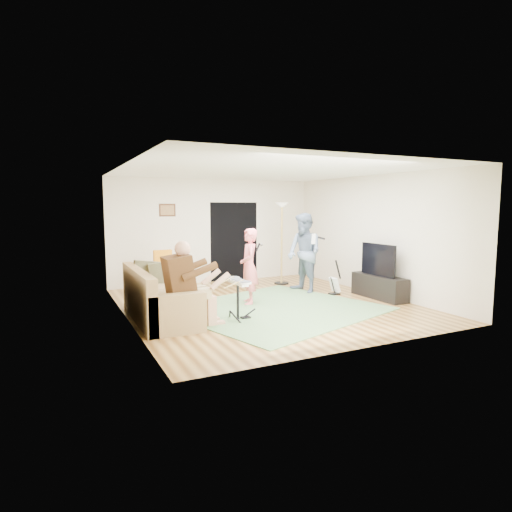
{
  "coord_description": "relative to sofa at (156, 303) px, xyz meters",
  "views": [
    {
      "loc": [
        -3.92,
        -7.61,
        2.0
      ],
      "look_at": [
        -0.09,
        0.3,
        0.97
      ],
      "focal_mm": 30.0,
      "sensor_mm": 36.0,
      "label": 1
    }
  ],
  "objects": [
    {
      "name": "ceiling",
      "position": [
        2.3,
        0.19,
        2.39
      ],
      "size": [
        6.0,
        6.0,
        0.0
      ],
      "primitive_type": "plane",
      "rotation": [
        3.14,
        0.0,
        0.0
      ],
      "color": "white",
      "rests_on": "walls"
    },
    {
      "name": "floor",
      "position": [
        2.3,
        0.19,
        -0.31
      ],
      "size": [
        6.0,
        6.0,
        0.0
      ],
      "primitive_type": "plane",
      "color": "brown",
      "rests_on": "ground"
    },
    {
      "name": "sofa",
      "position": [
        0.0,
        0.0,
        0.0
      ],
      "size": [
        0.93,
        2.27,
        0.92
      ],
      "color": "#9B7B4D",
      "rests_on": "floor"
    },
    {
      "name": "torchiere_lamp",
      "position": [
        3.72,
        2.11,
        1.12
      ],
      "size": [
        0.37,
        0.37,
        2.09
      ],
      "color": "black",
      "rests_on": "floor"
    },
    {
      "name": "area_rug",
      "position": [
        2.28,
        -0.24,
        -0.3
      ],
      "size": [
        4.46,
        4.25,
        0.02
      ],
      "primitive_type": "cube",
      "rotation": [
        0.0,
        0.0,
        0.3
      ],
      "color": "#56834F",
      "rests_on": "floor"
    },
    {
      "name": "walls",
      "position": [
        2.3,
        0.19,
        1.04
      ],
      "size": [
        5.5,
        6.0,
        2.7
      ],
      "primitive_type": null,
      "color": "silver",
      "rests_on": "floor"
    },
    {
      "name": "guitarist",
      "position": [
        3.67,
        0.94,
        0.62
      ],
      "size": [
        0.8,
        0.97,
        1.84
      ],
      "primitive_type": "imported",
      "rotation": [
        0.0,
        0.0,
        -1.45
      ],
      "color": "slate",
      "rests_on": "floor"
    },
    {
      "name": "tv_cabinet",
      "position": [
        4.8,
        -0.33,
        -0.06
      ],
      "size": [
        0.4,
        1.4,
        0.5
      ],
      "primitive_type": "cube",
      "color": "black",
      "rests_on": "floor"
    },
    {
      "name": "window_blinds",
      "position": [
        -0.44,
        0.39,
        1.24
      ],
      "size": [
        0.0,
        2.05,
        2.05
      ],
      "primitive_type": "plane",
      "rotation": [
        1.57,
        0.0,
        1.57
      ],
      "color": "brown",
      "rests_on": "walls"
    },
    {
      "name": "guitar_spare",
      "position": [
        4.16,
        0.41,
        -0.08
      ],
      "size": [
        0.28,
        0.26,
        0.79
      ],
      "color": "black",
      "rests_on": "floor"
    },
    {
      "name": "microphone",
      "position": [
        2.22,
        0.42,
        0.85
      ],
      "size": [
        0.06,
        0.06,
        0.24
      ],
      "primitive_type": null,
      "color": "black",
      "rests_on": "singer"
    },
    {
      "name": "drum_kit",
      "position": [
        1.3,
        -0.65,
        0.02
      ],
      "size": [
        0.4,
        0.72,
        0.74
      ],
      "color": "black",
      "rests_on": "floor"
    },
    {
      "name": "television",
      "position": [
        4.75,
        -0.33,
        0.54
      ],
      "size": [
        0.06,
        1.0,
        0.69
      ],
      "primitive_type": "cube",
      "color": "black",
      "rests_on": "tv_cabinet"
    },
    {
      "name": "singer",
      "position": [
        2.02,
        0.42,
        0.47
      ],
      "size": [
        0.52,
        0.65,
        1.55
      ],
      "primitive_type": "imported",
      "rotation": [
        0.0,
        0.0,
        -1.87
      ],
      "color": "#FF6E77",
      "rests_on": "floor"
    },
    {
      "name": "doorway",
      "position": [
        2.85,
        3.18,
        0.74
      ],
      "size": [
        2.1,
        0.0,
        2.1
      ],
      "primitive_type": "plane",
      "rotation": [
        1.57,
        0.0,
        0.0
      ],
      "color": "black",
      "rests_on": "walls"
    },
    {
      "name": "guitar_held",
      "position": [
        3.87,
        0.94,
        0.95
      ],
      "size": [
        0.3,
        0.61,
        0.26
      ],
      "primitive_type": null,
      "rotation": [
        0.0,
        0.0,
        -0.32
      ],
      "color": "white",
      "rests_on": "guitarist"
    },
    {
      "name": "drummer",
      "position": [
        0.44,
        -0.65,
        0.26
      ],
      "size": [
        0.94,
        0.52,
        1.44
      ],
      "color": "#4A2C14",
      "rests_on": "sofa"
    },
    {
      "name": "dining_chair",
      "position": [
        0.65,
        1.87,
        0.06
      ],
      "size": [
        0.47,
        0.49,
        1.03
      ],
      "rotation": [
        0.0,
        0.0,
        0.09
      ],
      "color": "beige",
      "rests_on": "floor"
    },
    {
      "name": "picture_frame",
      "position": [
        1.05,
        3.18,
        1.59
      ],
      "size": [
        0.42,
        0.03,
        0.32
      ],
      "primitive_type": "cube",
      "color": "#3F2314",
      "rests_on": "walls"
    }
  ]
}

